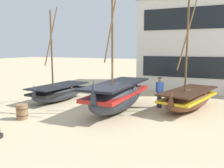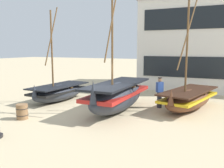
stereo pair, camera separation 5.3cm
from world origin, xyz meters
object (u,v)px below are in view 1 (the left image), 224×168
at_px(harbor_building_main, 191,44).
at_px(wooden_barrel, 22,112).
at_px(fishing_boat_centre_large, 118,95).
at_px(fishing_boat_far_right, 59,92).
at_px(fisherman_by_hull, 160,93).
at_px(fishing_boat_near_left, 189,98).

bearing_deg(harbor_building_main, wooden_barrel, -112.99).
xyz_separation_m(fishing_boat_centre_large, fishing_boat_far_right, (-4.32, 0.74, -0.26)).
bearing_deg(harbor_building_main, fishing_boat_centre_large, -102.77).
bearing_deg(fishing_boat_far_right, fishing_boat_centre_large, -9.70).
relative_size(fishing_boat_centre_large, wooden_barrel, 9.54).
bearing_deg(fisherman_by_hull, fishing_boat_near_left, 11.54).
bearing_deg(fishing_boat_centre_large, wooden_barrel, -136.30).
xyz_separation_m(fishing_boat_far_right, harbor_building_main, (6.63, 9.46, 3.05)).
bearing_deg(fishing_boat_near_left, fisherman_by_hull, -168.46).
relative_size(fishing_boat_far_right, harbor_building_main, 0.75).
distance_m(fishing_boat_centre_large, wooden_barrel, 4.71).
distance_m(fishing_boat_near_left, wooden_barrel, 8.45).
relative_size(fishing_boat_near_left, fishing_boat_far_right, 1.10).
distance_m(fishing_boat_near_left, fishing_boat_far_right, 7.73).
height_order(fishing_boat_centre_large, fisherman_by_hull, fishing_boat_centre_large).
distance_m(fisherman_by_hull, wooden_barrel, 7.11).
bearing_deg(wooden_barrel, fishing_boat_far_right, 103.11).
bearing_deg(fisherman_by_hull, fishing_boat_centre_large, -139.32).
relative_size(fisherman_by_hull, wooden_barrel, 2.41).
distance_m(fishing_boat_centre_large, fishing_boat_far_right, 4.39).
bearing_deg(harbor_building_main, fishing_boat_far_right, -125.02).
bearing_deg(wooden_barrel, harbor_building_main, 67.01).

